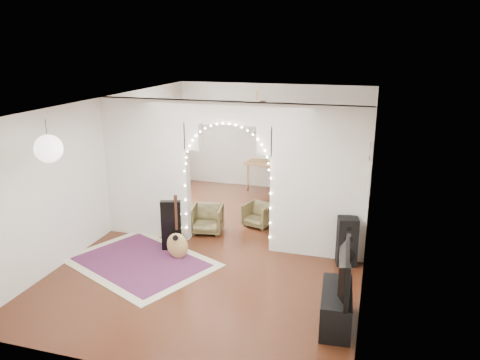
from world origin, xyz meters
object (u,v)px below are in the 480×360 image
(dining_table, at_px, (272,165))
(dining_chair_left, at_px, (258,215))
(dining_chair_right, at_px, (207,219))
(acoustic_guitar, at_px, (177,236))
(floor_speaker, at_px, (347,241))
(bookcase, at_px, (304,166))
(media_console, at_px, (336,307))

(dining_table, relative_size, dining_chair_left, 2.47)
(dining_chair_left, height_order, dining_chair_right, dining_chair_right)
(acoustic_guitar, distance_m, floor_speaker, 2.95)
(floor_speaker, xyz_separation_m, dining_table, (-2.17, 3.75, 0.26))
(floor_speaker, bearing_deg, dining_chair_right, 153.87)
(floor_speaker, relative_size, dining_chair_left, 1.60)
(bookcase, height_order, dining_chair_left, bookcase)
(dining_table, distance_m, dining_chair_left, 2.54)
(dining_chair_left, relative_size, dining_chair_right, 0.87)
(acoustic_guitar, bearing_deg, dining_table, 56.15)
(acoustic_guitar, height_order, dining_chair_left, acoustic_guitar)
(floor_speaker, xyz_separation_m, dining_chair_right, (-2.79, 0.65, -0.15))
(bookcase, distance_m, dining_table, 0.95)
(media_console, distance_m, dining_chair_right, 3.75)
(floor_speaker, relative_size, media_console, 0.85)
(acoustic_guitar, relative_size, media_console, 1.01)
(media_console, height_order, dining_table, dining_table)
(dining_chair_right, bearing_deg, media_console, -52.37)
(floor_speaker, height_order, dining_chair_left, floor_speaker)
(floor_speaker, relative_size, bookcase, 0.53)
(floor_speaker, bearing_deg, media_console, -103.07)
(acoustic_guitar, height_order, dining_table, acoustic_guitar)
(media_console, bearing_deg, acoustic_guitar, 152.70)
(bookcase, xyz_separation_m, dining_chair_left, (-0.59, -2.15, -0.56))
(media_console, bearing_deg, floor_speaker, 85.99)
(acoustic_guitar, relative_size, dining_chair_left, 1.88)
(media_console, bearing_deg, bookcase, 99.80)
(bookcase, distance_m, dining_chair_left, 2.30)
(dining_chair_right, bearing_deg, dining_chair_left, 24.05)
(dining_chair_left, bearing_deg, media_console, -42.58)
(media_console, bearing_deg, dining_chair_left, 117.06)
(acoustic_guitar, xyz_separation_m, dining_chair_left, (0.99, 1.89, -0.20))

